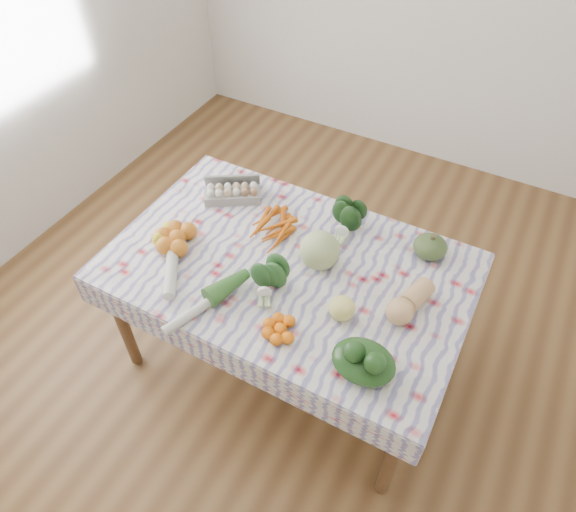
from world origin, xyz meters
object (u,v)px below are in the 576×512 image
(kabocha_squash, at_px, (430,246))
(cabbage, at_px, (320,251))
(egg_carton, at_px, (233,194))
(butternut_squash, at_px, (410,301))
(grapefruit, at_px, (342,308))
(dining_table, at_px, (288,276))

(kabocha_squash, distance_m, cabbage, 0.53)
(egg_carton, height_order, butternut_squash, butternut_squash)
(kabocha_squash, bearing_deg, egg_carton, -174.04)
(butternut_squash, distance_m, grapefruit, 0.29)
(kabocha_squash, xyz_separation_m, butternut_squash, (0.02, -0.36, 0.01))
(kabocha_squash, xyz_separation_m, cabbage, (-0.43, -0.31, 0.04))
(egg_carton, distance_m, kabocha_squash, 1.03)
(egg_carton, relative_size, kabocha_squash, 1.85)
(kabocha_squash, height_order, cabbage, cabbage)
(dining_table, distance_m, butternut_squash, 0.59)
(dining_table, height_order, butternut_squash, butternut_squash)
(cabbage, bearing_deg, dining_table, -150.57)
(cabbage, bearing_deg, grapefruit, -46.44)
(kabocha_squash, xyz_separation_m, grapefruit, (-0.21, -0.53, 0.00))
(egg_carton, height_order, cabbage, cabbage)
(cabbage, relative_size, butternut_squash, 0.71)
(butternut_squash, bearing_deg, egg_carton, -179.32)
(egg_carton, distance_m, cabbage, 0.63)
(dining_table, bearing_deg, grapefruit, -24.45)
(egg_carton, xyz_separation_m, cabbage, (0.60, -0.20, 0.05))
(cabbage, relative_size, grapefruit, 1.64)
(dining_table, bearing_deg, butternut_squash, 1.59)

